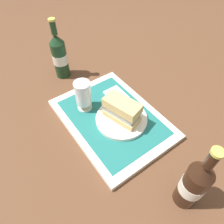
{
  "coord_description": "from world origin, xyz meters",
  "views": [
    {
      "loc": [
        -0.4,
        0.29,
        0.63
      ],
      "look_at": [
        0.0,
        0.0,
        0.05
      ],
      "focal_mm": 33.39,
      "sensor_mm": 36.0,
      "label": 1
    }
  ],
  "objects_px": {
    "sandwich": "(121,110)",
    "beer_bottle": "(59,56)",
    "plate": "(121,119)",
    "beer_glass": "(83,94)",
    "second_bottle": "(193,184)"
  },
  "relations": [
    {
      "from": "beer_glass",
      "to": "second_bottle",
      "type": "relative_size",
      "value": 0.47
    },
    {
      "from": "plate",
      "to": "beer_glass",
      "type": "distance_m",
      "value": 0.17
    },
    {
      "from": "beer_bottle",
      "to": "plate",
      "type": "bearing_deg",
      "value": -173.83
    },
    {
      "from": "beer_glass",
      "to": "sandwich",
      "type": "bearing_deg",
      "value": -149.99
    },
    {
      "from": "beer_bottle",
      "to": "second_bottle",
      "type": "distance_m",
      "value": 0.72
    },
    {
      "from": "sandwich",
      "to": "plate",
      "type": "bearing_deg",
      "value": -180.0
    },
    {
      "from": "beer_bottle",
      "to": "sandwich",
      "type": "bearing_deg",
      "value": -173.91
    },
    {
      "from": "sandwich",
      "to": "beer_bottle",
      "type": "xyz_separation_m",
      "value": [
        0.39,
        0.04,
        0.03
      ]
    },
    {
      "from": "plate",
      "to": "second_bottle",
      "type": "bearing_deg",
      "value": 176.19
    },
    {
      "from": "sandwich",
      "to": "beer_bottle",
      "type": "distance_m",
      "value": 0.39
    },
    {
      "from": "sandwich",
      "to": "beer_glass",
      "type": "height_order",
      "value": "beer_glass"
    },
    {
      "from": "sandwich",
      "to": "second_bottle",
      "type": "bearing_deg",
      "value": 160.34
    },
    {
      "from": "plate",
      "to": "second_bottle",
      "type": "distance_m",
      "value": 0.33
    },
    {
      "from": "plate",
      "to": "sandwich",
      "type": "distance_m",
      "value": 0.05
    },
    {
      "from": "plate",
      "to": "second_bottle",
      "type": "relative_size",
      "value": 0.71
    }
  ]
}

